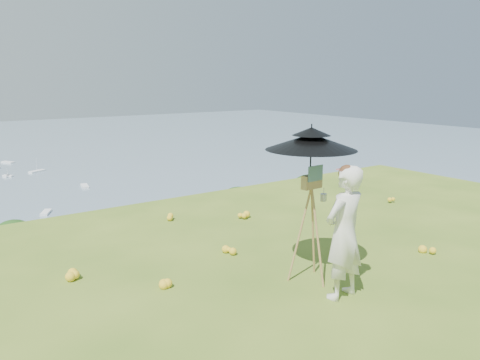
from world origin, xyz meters
TOP-DOWN VIEW (x-y plane):
  - ground at (0.00, 0.00)m, footprint 14.00×14.00m
  - slope_trees at (0.00, 35.00)m, footprint 110.00×50.00m
  - wildflowers at (0.00, 0.25)m, footprint 10.00×10.50m
  - painter at (-1.04, 1.22)m, footprint 0.66×0.47m
  - field_easel at (-1.02, 1.84)m, footprint 0.64×0.64m
  - sun_umbrella at (-1.03, 1.87)m, footprint 1.30×1.30m
  - painter_cap at (-1.04, 1.22)m, footprint 0.21×0.25m

SIDE VIEW (x-z plane):
  - slope_trees at x=0.00m, z-range -18.00..-12.00m
  - ground at x=0.00m, z-range 0.00..0.00m
  - wildflowers at x=0.00m, z-range 0.00..0.12m
  - field_easel at x=-1.02m, z-range 0.00..1.61m
  - painter at x=-1.04m, z-range 0.00..1.70m
  - painter_cap at x=-1.04m, z-range 1.60..1.70m
  - sun_umbrella at x=-1.03m, z-range 1.32..2.14m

